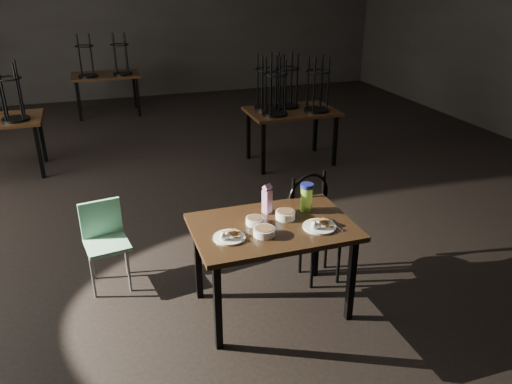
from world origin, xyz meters
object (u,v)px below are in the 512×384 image
object	(u,v)px
juice_carton	(267,199)
main_table	(273,234)
water_bottle	(306,197)
bentwood_chair	(316,219)
school_chair	(105,237)

from	to	relation	value
juice_carton	main_table	bearing A→B (deg)	-97.65
main_table	water_bottle	size ratio (longest dim) A/B	5.27
main_table	bentwood_chair	size ratio (longest dim) A/B	1.29
juice_carton	school_chair	bearing A→B (deg)	155.13
school_chair	main_table	bearing A→B (deg)	-41.61
bentwood_chair	school_chair	world-z (taller)	bentwood_chair
juice_carton	water_bottle	bearing A→B (deg)	-11.32
water_bottle	bentwood_chair	size ratio (longest dim) A/B	0.25
juice_carton	bentwood_chair	size ratio (longest dim) A/B	0.26
main_table	school_chair	bearing A→B (deg)	147.02
main_table	water_bottle	world-z (taller)	water_bottle
school_chair	water_bottle	bearing A→B (deg)	-30.99
main_table	juice_carton	size ratio (longest dim) A/B	4.96
main_table	juice_carton	bearing A→B (deg)	82.35
bentwood_chair	juice_carton	bearing A→B (deg)	-179.24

